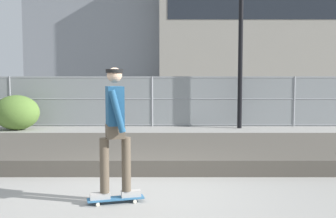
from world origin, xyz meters
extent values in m
plane|color=gray|center=(0.00, 0.00, 0.00)|extent=(120.00, 120.00, 0.00)
cube|color=#4C473F|center=(0.00, 2.91, 0.15)|extent=(16.44, 3.58, 0.30)
cube|color=#2D608C|center=(-0.16, -0.30, 0.06)|extent=(0.82, 0.40, 0.02)
cylinder|color=silver|center=(0.07, -0.15, 0.03)|extent=(0.06, 0.04, 0.05)
cylinder|color=silver|center=(0.12, -0.32, 0.03)|extent=(0.06, 0.04, 0.05)
cylinder|color=silver|center=(-0.43, -0.28, 0.03)|extent=(0.06, 0.04, 0.05)
cylinder|color=silver|center=(-0.39, -0.46, 0.03)|extent=(0.06, 0.04, 0.05)
cube|color=#99999E|center=(0.09, -0.24, 0.05)|extent=(0.08, 0.15, 0.01)
cube|color=#99999E|center=(-0.41, -0.37, 0.05)|extent=(0.08, 0.15, 0.01)
cube|color=#B2ADA8|center=(0.05, -0.25, 0.12)|extent=(0.30, 0.17, 0.09)
cube|color=#B2ADA8|center=(-0.37, -0.36, 0.12)|extent=(0.30, 0.17, 0.09)
cylinder|color=brown|center=(-0.01, -0.26, 0.55)|extent=(0.13, 0.13, 0.78)
cylinder|color=brown|center=(-0.31, -0.34, 0.55)|extent=(0.13, 0.13, 0.78)
cube|color=brown|center=(-0.16, -0.30, 1.03)|extent=(0.32, 0.39, 0.18)
cube|color=navy|center=(-0.16, -0.30, 1.39)|extent=(0.31, 0.42, 0.54)
cylinder|color=navy|center=(-0.22, -0.07, 1.33)|extent=(0.25, 0.15, 0.58)
cylinder|color=navy|center=(-0.09, -0.54, 1.33)|extent=(0.25, 0.15, 0.58)
sphere|color=tan|center=(-0.16, -0.30, 1.81)|extent=(0.21, 0.21, 0.21)
cylinder|color=black|center=(-0.16, -0.30, 1.87)|extent=(0.24, 0.24, 0.05)
cylinder|color=gray|center=(-5.25, 8.55, 0.93)|extent=(0.06, 0.06, 1.85)
cylinder|color=gray|center=(0.00, 8.55, 0.93)|extent=(0.06, 0.06, 1.85)
cylinder|color=gray|center=(5.25, 8.55, 0.93)|extent=(0.06, 0.06, 1.85)
cylinder|color=gray|center=(0.00, 8.55, 1.81)|extent=(21.00, 0.04, 0.04)
cylinder|color=gray|center=(0.00, 8.55, 1.02)|extent=(21.00, 0.04, 0.04)
cylinder|color=gray|center=(0.00, 8.55, 0.06)|extent=(21.00, 0.04, 0.04)
cube|color=gray|center=(0.00, 8.55, 0.93)|extent=(21.00, 0.01, 1.85)
cylinder|color=black|center=(3.14, 8.03, 3.56)|extent=(0.16, 0.16, 7.13)
cube|color=#B7BABF|center=(-3.82, 11.48, 0.67)|extent=(4.41, 1.83, 0.70)
cube|color=#23282D|center=(-4.02, 11.49, 1.34)|extent=(2.21, 1.62, 0.64)
cylinder|color=black|center=(-2.45, 12.33, 0.32)|extent=(0.64, 0.24, 0.64)
cylinder|color=black|center=(-2.46, 10.62, 0.32)|extent=(0.64, 0.24, 0.64)
cylinder|color=black|center=(-5.18, 12.35, 0.32)|extent=(0.64, 0.24, 0.64)
cylinder|color=black|center=(-5.19, 10.64, 0.32)|extent=(0.64, 0.24, 0.64)
cube|color=#566B4C|center=(1.65, 11.61, 0.67)|extent=(4.53, 2.14, 0.70)
cube|color=#23282D|center=(1.45, 11.59, 1.34)|extent=(2.32, 1.77, 0.64)
cylinder|color=black|center=(2.94, 12.57, 0.32)|extent=(0.66, 0.29, 0.64)
cylinder|color=black|center=(3.07, 10.86, 0.32)|extent=(0.66, 0.29, 0.64)
cylinder|color=black|center=(0.22, 12.35, 0.32)|extent=(0.66, 0.29, 0.64)
cylinder|color=black|center=(0.35, 10.65, 0.32)|extent=(0.66, 0.29, 0.64)
cylinder|color=black|center=(7.19, 12.67, 0.32)|extent=(0.66, 0.30, 0.64)
cylinder|color=black|center=(7.35, 10.97, 0.32)|extent=(0.66, 0.30, 0.64)
cube|color=slate|center=(-6.94, 45.61, 10.27)|extent=(18.40, 12.95, 20.53)
cube|color=gray|center=(10.50, 41.57, 7.53)|extent=(21.67, 10.92, 15.05)
cube|color=#1E232B|center=(10.50, 36.09, 9.33)|extent=(19.93, 0.04, 2.50)
ellipsoid|color=#567A33|center=(-4.63, 7.56, 0.60)|extent=(1.56, 1.27, 1.20)
camera|label=1|loc=(0.59, -5.68, 1.76)|focal=41.31mm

